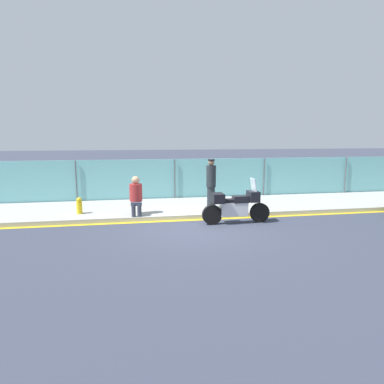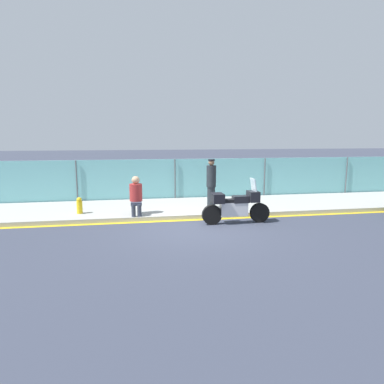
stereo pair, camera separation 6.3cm
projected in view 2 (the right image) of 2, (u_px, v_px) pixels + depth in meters
The scene contains 8 objects.
ground_plane at pixel (194, 229), 10.45m from camera, with size 120.00×120.00×0.00m, color #333847.
sidewalk at pixel (181, 207), 13.19m from camera, with size 30.09×3.33×0.15m.
curb_paint_stripe at pixel (188, 220), 11.50m from camera, with size 30.09×0.18×0.01m.
storefront_fence at pixel (175, 180), 14.76m from camera, with size 28.59×0.17×1.82m.
motorcycle at pixel (236, 206), 10.99m from camera, with size 2.25×0.51×1.46m.
officer_standing at pixel (211, 183), 12.64m from camera, with size 0.35×0.35×1.81m.
person_seated_on_curb at pixel (136, 194), 11.61m from camera, with size 0.43×0.69×1.31m.
fire_hydrant at pixel (79, 205), 11.80m from camera, with size 0.19×0.24×0.57m.
Camera 2 is at (-1.79, -9.97, 2.81)m, focal length 32.00 mm.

